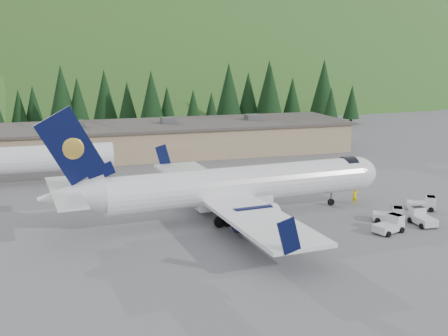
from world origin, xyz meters
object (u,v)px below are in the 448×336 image
Objects in this scene: terminal_building at (139,139)px; airliner at (231,187)px; baggage_tug_d at (390,215)px; ramp_worker at (355,196)px; baggage_tug_c at (421,217)px; second_airliner at (3,160)px; baggage_tug_b at (424,204)px; baggage_tug_a at (390,225)px.

airliner is at bearing -84.12° from terminal_building.
terminal_building is at bearing 143.88° from baggage_tug_d.
airliner is 19.72× the size of ramp_worker.
terminal_building is (-21.59, 46.03, 1.89)m from baggage_tug_c.
terminal_building is at bearing 38.78° from second_airliner.
airliner reaches higher than baggage_tug_b.
terminal_building is at bearing 90.07° from baggage_tug_a.
second_airliner is 0.39× the size of terminal_building.
baggage_tug_a is 9.68m from baggage_tug_b.
second_airliner is 44.44m from ramp_worker.
baggage_tug_d is 1.74× the size of ramp_worker.
terminal_building is (-25.10, 41.64, 1.92)m from baggage_tug_b.
baggage_tug_d is (19.12, -44.33, -1.92)m from terminal_building.
baggage_tug_c is (4.39, 1.21, -0.01)m from baggage_tug_a.
baggage_tug_a is 1.83× the size of ramp_worker.
airliner reaches higher than baggage_tug_d.
airliner is 21.62m from baggage_tug_b.
airliner is at bearing -159.92° from baggage_tug_b.
second_airliner is 14.55× the size of ramp_worker.
second_airliner is 7.97× the size of baggage_tug_a.
terminal_building reaches higher than baggage_tug_b.
baggage_tug_b is 1.00× the size of baggage_tug_d.
second_airliner is at bearing 56.61° from baggage_tug_c.
baggage_tug_c is 0.04× the size of terminal_building.
ramp_worker is at bearing 174.10° from baggage_tug_b.
second_airliner is 48.31m from baggage_tug_d.
baggage_tug_b is at bearing -36.07° from baggage_tug_c.
baggage_tug_d is at bearing 81.90° from ramp_worker.
airliner is 16.33m from baggage_tug_a.
second_airliner is at bearing 132.31° from airliner.
airliner is 0.53× the size of terminal_building.
second_airliner is 8.37× the size of baggage_tug_b.
second_airliner reaches higher than baggage_tug_c.
baggage_tug_a is 1.05× the size of baggage_tug_b.
terminal_building is at bearing 150.67° from baggage_tug_b.
airliner reaches higher than second_airliner.
baggage_tug_a reaches higher than baggage_tug_d.
second_airliner is (-23.84, 22.09, 0.03)m from airliner.
baggage_tug_a is (13.28, -9.16, -2.55)m from airliner.
baggage_tug_b is 7.48m from ramp_worker.
baggage_tug_c is at bearing -4.46° from baggage_tug_a.
baggage_tug_b is 6.55m from baggage_tug_d.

